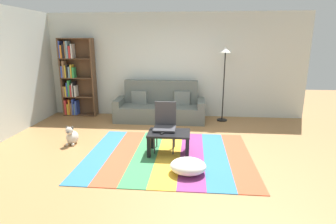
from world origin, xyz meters
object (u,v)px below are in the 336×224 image
object	(u,v)px
tv_remote	(163,133)
dog	(72,136)
bookshelf	(74,79)
standing_lamp	(225,59)
couch	(160,107)
folding_chair	(165,122)
pouf	(188,166)
coffee_table	(169,136)

from	to	relation	value
tv_remote	dog	bearing A→B (deg)	-160.24
bookshelf	dog	world-z (taller)	bookshelf
bookshelf	standing_lamp	size ratio (longest dim) A/B	1.11
couch	folding_chair	xyz separation A→B (m)	(0.32, -1.94, 0.20)
pouf	tv_remote	world-z (taller)	tv_remote
tv_remote	coffee_table	bearing A→B (deg)	70.07
bookshelf	coffee_table	world-z (taller)	bookshelf
couch	dog	bearing A→B (deg)	-129.81
bookshelf	pouf	size ratio (longest dim) A/B	3.68
bookshelf	coffee_table	bearing A→B (deg)	-41.33
dog	standing_lamp	world-z (taller)	standing_lamp
coffee_table	tv_remote	xyz separation A→B (m)	(-0.10, -0.08, 0.08)
couch	standing_lamp	distance (m)	2.00
pouf	standing_lamp	distance (m)	3.41
pouf	tv_remote	bearing A→B (deg)	124.28
coffee_table	folding_chair	size ratio (longest dim) A/B	0.83
bookshelf	dog	xyz separation A→B (m)	(0.81, -2.13, -0.84)
coffee_table	pouf	xyz separation A→B (m)	(0.36, -0.75, -0.21)
bookshelf	pouf	world-z (taller)	bookshelf
coffee_table	dog	bearing A→B (deg)	171.25
bookshelf	dog	size ratio (longest dim) A/B	5.19
coffee_table	pouf	size ratio (longest dim) A/B	1.34
coffee_table	folding_chair	xyz separation A→B (m)	(-0.09, 0.22, 0.20)
pouf	tv_remote	xyz separation A→B (m)	(-0.46, 0.67, 0.30)
standing_lamp	bookshelf	bearing A→B (deg)	177.24
pouf	dog	xyz separation A→B (m)	(-2.32, 1.05, 0.04)
standing_lamp	folding_chair	xyz separation A→B (m)	(-1.27, -2.03, -1.02)
folding_chair	tv_remote	bearing A→B (deg)	-70.80
bookshelf	coffee_table	distance (m)	3.75
tv_remote	bookshelf	bearing A→B (deg)	168.01
couch	folding_chair	size ratio (longest dim) A/B	2.51
coffee_table	pouf	bearing A→B (deg)	-64.19
couch	coffee_table	bearing A→B (deg)	-79.04
dog	folding_chair	distance (m)	1.91
bookshelf	tv_remote	xyz separation A→B (m)	(2.67, -2.51, -0.58)
dog	folding_chair	bearing A→B (deg)	-2.60
dog	tv_remote	xyz separation A→B (m)	(1.87, -0.38, 0.26)
bookshelf	standing_lamp	distance (m)	3.99
pouf	folding_chair	bearing A→B (deg)	115.21
dog	folding_chair	size ratio (longest dim) A/B	0.44
couch	pouf	bearing A→B (deg)	-74.98
bookshelf	dog	distance (m)	2.43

